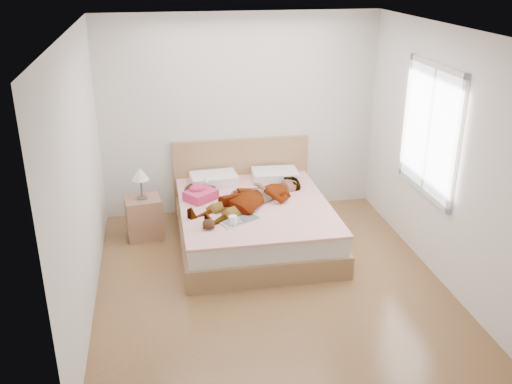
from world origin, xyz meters
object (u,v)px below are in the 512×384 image
coffee_mug (233,220)px  plush_toy (208,223)px  woman (252,195)px  nightstand (144,214)px  magazine (238,218)px  bed (253,219)px  towel (200,193)px  phone (206,181)px

coffee_mug → plush_toy: bearing=-174.1°
woman → nightstand: (-1.28, 0.38, -0.32)m
magazine → nightstand: nightstand is taller
bed → towel: (-0.62, 0.16, 0.31)m
bed → plush_toy: (-0.60, -0.64, 0.29)m
phone → bed: 0.74m
woman → towel: size_ratio=3.66×
woman → bed: 0.35m
towel → coffee_mug: size_ratio=3.35×
woman → magazine: woman is taller
coffee_mug → nightstand: nightstand is taller
magazine → plush_toy: size_ratio=2.71×
woman → plush_toy: woman is taller
plush_toy → nightstand: 1.21m
bed → nightstand: size_ratio=2.32×
nightstand → magazine: bearing=-37.0°
woman → phone: (-0.50, 0.40, 0.05)m
towel → nightstand: size_ratio=0.50×
phone → magazine: size_ratio=0.16×
phone → coffee_mug: size_ratio=0.65×
towel → plush_toy: size_ratio=2.22×
magazine → plush_toy: (-0.34, -0.16, 0.05)m
magazine → bed: bearing=61.4°
towel → coffee_mug: bearing=-69.5°
coffee_mug → nightstand: (-0.97, 0.92, -0.27)m
towel → nightstand: nightstand is taller
bed → magazine: bearing=-118.6°
phone → coffee_mug: phone is taller
magazine → coffee_mug: coffee_mug is taller
towel → magazine: bearing=-60.6°
coffee_mug → nightstand: 1.37m
bed → phone: bearing=147.9°
phone → towel: size_ratio=0.19×
woman → nightstand: bearing=-140.1°
towel → coffee_mug: towel is taller
bed → towel: size_ratio=4.68×
phone → coffee_mug: (0.20, -0.94, -0.11)m
plush_toy → nightstand: (-0.70, 0.95, -0.27)m
phone → plush_toy: (-0.07, -0.97, -0.11)m
bed → coffee_mug: (-0.33, -0.61, 0.29)m
phone → nightstand: size_ratio=0.10×
woman → coffee_mug: woman is taller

